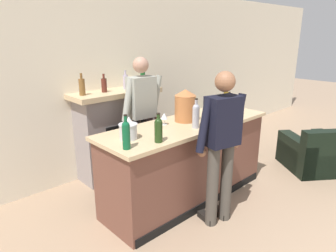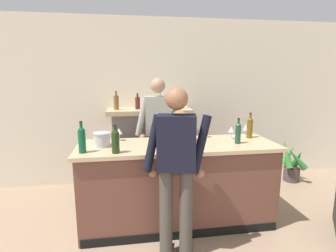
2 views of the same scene
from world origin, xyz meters
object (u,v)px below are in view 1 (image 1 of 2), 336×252
(copper_dispenser, at_px, (185,105))
(wine_glass_back_row, at_px, (164,116))
(fireplace_stone, at_px, (117,132))
(wine_bottle_riesling_slim, at_px, (229,104))
(wine_glass_mid_counter, at_px, (216,103))
(wine_glass_front_right, at_px, (129,120))
(wine_bottle_port_short, at_px, (126,134))
(armchair_black, at_px, (315,155))
(person_bartender, at_px, (142,116))
(wine_bottle_chardonnay_pale, at_px, (158,129))
(wine_bottle_cabernet_heavy, at_px, (226,98))
(wine_glass_near_bucket, at_px, (195,104))
(person_customer, at_px, (221,143))
(potted_plant_corner, at_px, (227,125))
(ice_bucket_steel, at_px, (128,131))
(wine_bottle_rose_blush, at_px, (196,115))
(wine_glass_by_dispenser, at_px, (219,99))

(copper_dispenser, xyz_separation_m, wine_glass_back_row, (-0.30, 0.06, -0.10))
(fireplace_stone, distance_m, wine_bottle_riesling_slim, 1.69)
(wine_glass_mid_counter, xyz_separation_m, wine_glass_front_right, (-1.42, 0.12, -0.00))
(wine_bottle_port_short, xyz_separation_m, wine_glass_mid_counter, (1.79, 0.34, -0.03))
(armchair_black, xyz_separation_m, person_bartender, (-2.21, 1.53, 0.74))
(wine_bottle_chardonnay_pale, xyz_separation_m, wine_bottle_cabernet_heavy, (1.70, 0.43, 0.01))
(wine_glass_back_row, distance_m, wine_glass_near_bucket, 0.71)
(person_customer, bearing_deg, wine_glass_mid_counter, 41.54)
(potted_plant_corner, height_order, wine_bottle_chardonnay_pale, wine_bottle_chardonnay_pale)
(armchair_black, relative_size, person_bartender, 0.64)
(fireplace_stone, bearing_deg, wine_bottle_riesling_slim, -54.06)
(fireplace_stone, bearing_deg, person_bartender, -80.67)
(copper_dispenser, bearing_deg, ice_bucket_steel, -176.19)
(fireplace_stone, xyz_separation_m, wine_glass_near_bucket, (0.67, -0.94, 0.48))
(fireplace_stone, distance_m, wine_bottle_chardonnay_pale, 1.64)
(person_customer, bearing_deg, wine_bottle_port_short, 155.79)
(fireplace_stone, height_order, potted_plant_corner, fireplace_stone)
(ice_bucket_steel, xyz_separation_m, wine_glass_near_bucket, (1.31, 0.25, 0.04))
(fireplace_stone, distance_m, ice_bucket_steel, 1.43)
(person_customer, distance_m, wine_glass_back_row, 0.79)
(wine_glass_near_bucket, bearing_deg, potted_plant_corner, 21.65)
(wine_bottle_rose_blush, bearing_deg, potted_plant_corner, 27.26)
(ice_bucket_steel, distance_m, wine_bottle_port_short, 0.30)
(armchair_black, height_order, copper_dispenser, copper_dispenser)
(wine_glass_mid_counter, height_order, wine_glass_by_dispenser, wine_glass_mid_counter)
(armchair_black, bearing_deg, wine_glass_by_dispenser, 133.84)
(wine_glass_mid_counter, distance_m, wine_glass_back_row, 0.98)
(fireplace_stone, height_order, armchair_black, fireplace_stone)
(potted_plant_corner, bearing_deg, fireplace_stone, 174.50)
(potted_plant_corner, distance_m, wine_bottle_cabernet_heavy, 1.71)
(wine_glass_back_row, bearing_deg, person_bartender, 79.18)
(potted_plant_corner, relative_size, wine_glass_mid_counter, 4.63)
(person_bartender, relative_size, wine_glass_front_right, 11.26)
(person_customer, relative_size, wine_bottle_rose_blush, 4.93)
(armchair_black, bearing_deg, wine_glass_mid_counter, 144.41)
(ice_bucket_steel, height_order, wine_glass_near_bucket, wine_glass_near_bucket)
(potted_plant_corner, distance_m, wine_glass_back_row, 2.73)
(wine_glass_mid_counter, bearing_deg, wine_bottle_port_short, -169.13)
(person_bartender, height_order, wine_bottle_riesling_slim, person_bartender)
(armchair_black, xyz_separation_m, wine_glass_near_bucket, (-1.63, 1.09, 0.89))
(wine_glass_front_right, relative_size, wine_glass_near_bucket, 0.92)
(wine_glass_by_dispenser, bearing_deg, potted_plant_corner, 29.34)
(wine_bottle_rose_blush, distance_m, wine_glass_mid_counter, 0.87)
(potted_plant_corner, height_order, wine_bottle_port_short, wine_bottle_port_short)
(person_bartender, xyz_separation_m, ice_bucket_steel, (-0.73, -0.69, 0.11))
(wine_glass_near_bucket, bearing_deg, wine_glass_by_dispenser, 2.18)
(wine_glass_back_row, bearing_deg, wine_glass_front_right, 164.63)
(person_bartender, distance_m, wine_bottle_rose_blush, 0.93)
(wine_bottle_chardonnay_pale, bearing_deg, wine_bottle_riesling_slim, 7.05)
(wine_glass_front_right, height_order, wine_glass_near_bucket, wine_glass_near_bucket)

